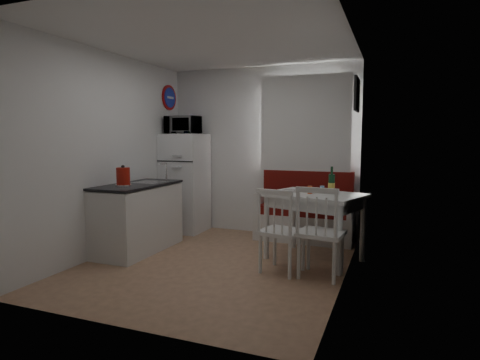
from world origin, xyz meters
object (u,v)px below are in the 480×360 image
at_px(kitchen_counter, 139,217).
at_px(chair_left, 280,222).
at_px(chair_right, 320,223).
at_px(kettle, 123,176).
at_px(fridge, 185,183).
at_px(dining_table, 315,201).
at_px(microwave, 183,125).
at_px(wine_bottle, 332,180).
at_px(bench, 305,217).

xyz_separation_m(kitchen_counter, chair_left, (2.02, -0.24, 0.13)).
relative_size(chair_right, kettle, 2.04).
bearing_deg(fridge, chair_left, -36.70).
bearing_deg(chair_right, fridge, 153.64).
bearing_deg(kettle, kitchen_counter, 97.84).
bearing_deg(dining_table, fridge, 177.94).
bearing_deg(kettle, chair_left, 3.38).
bearing_deg(microwave, kitchen_counter, -90.94).
height_order(kitchen_counter, fridge, fridge).
bearing_deg(chair_right, chair_left, -175.39).
relative_size(kitchen_counter, fridge, 0.84).
distance_m(kitchen_counter, kettle, 0.68).
height_order(dining_table, kettle, kettle).
xyz_separation_m(kitchen_counter, fridge, (0.02, 1.24, 0.33)).
distance_m(kitchen_counter, chair_right, 2.47).
bearing_deg(chair_left, microwave, 156.05).
height_order(kitchen_counter, wine_bottle, kitchen_counter).
xyz_separation_m(kitchen_counter, bench, (1.95, 1.36, -0.12)).
height_order(dining_table, wine_bottle, wine_bottle).
distance_m(bench, kettle, 2.65).
distance_m(fridge, kettle, 1.62).
bearing_deg(fridge, wine_bottle, -16.50).
height_order(bench, fridge, fridge).
relative_size(dining_table, chair_right, 2.42).
height_order(chair_right, fridge, fridge).
relative_size(bench, wine_bottle, 4.36).
height_order(chair_left, fridge, fridge).
bearing_deg(kitchen_counter, kettle, -82.16).
bearing_deg(dining_table, wine_bottle, 46.53).
bearing_deg(wine_bottle, fridge, 163.50).
bearing_deg(kitchen_counter, bench, 34.86).
xyz_separation_m(chair_right, wine_bottle, (0.00, 0.77, 0.38)).
bearing_deg(wine_bottle, kitchen_counter, -167.91).
relative_size(chair_left, microwave, 1.04).
height_order(dining_table, microwave, microwave).
distance_m(kitchen_counter, microwave, 1.73).
bearing_deg(wine_bottle, bench, 121.07).
relative_size(kitchen_counter, bench, 0.93).
distance_m(chair_right, wine_bottle, 0.86).
xyz_separation_m(fridge, kettle, (0.03, -1.60, 0.25)).
xyz_separation_m(dining_table, kettle, (-2.22, -0.78, 0.29)).
relative_size(kitchen_counter, dining_table, 1.02).
height_order(bench, kettle, kettle).
distance_m(kitchen_counter, dining_table, 2.32).
xyz_separation_m(chair_left, wine_bottle, (0.43, 0.77, 0.41)).
bearing_deg(microwave, chair_right, -30.69).
relative_size(bench, fridge, 0.90).
bearing_deg(kettle, bench, 42.12).
xyz_separation_m(bench, fridge, (-1.93, -0.11, 0.45)).
relative_size(bench, microwave, 2.80).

